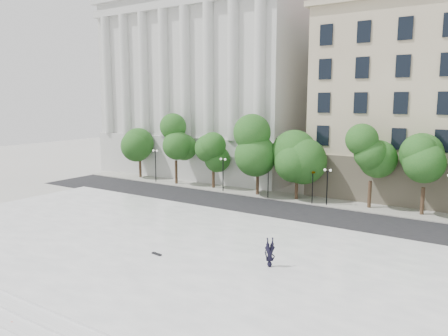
# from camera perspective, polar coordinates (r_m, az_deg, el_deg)

# --- Properties ---
(ground) EXTENTS (160.00, 160.00, 0.00)m
(ground) POSITION_cam_1_polar(r_m,az_deg,el_deg) (31.66, -12.27, -11.70)
(ground) COLOR #BBB7B0
(ground) RESTS_ON ground
(plaza) EXTENTS (44.00, 22.00, 0.45)m
(plaza) POSITION_cam_1_polar(r_m,az_deg,el_deg) (33.61, -8.58, -9.95)
(plaza) COLOR white
(plaza) RESTS_ON ground
(street) EXTENTS (60.00, 8.00, 0.02)m
(street) POSITION_cam_1_polar(r_m,az_deg,el_deg) (45.46, 4.17, -5.14)
(street) COLOR black
(street) RESTS_ON ground
(far_sidewalk) EXTENTS (60.00, 4.00, 0.12)m
(far_sidewalk) POSITION_cam_1_polar(r_m,az_deg,el_deg) (50.64, 7.48, -3.67)
(far_sidewalk) COLOR #A3A197
(far_sidewalk) RESTS_ON ground
(building_west) EXTENTS (31.50, 27.65, 25.60)m
(building_west) POSITION_cam_1_polar(r_m,az_deg,el_deg) (70.53, 0.30, 10.43)
(building_west) COLOR #B6B6B2
(building_west) RESTS_ON ground
(traffic_light_west) EXTENTS (0.71, 1.68, 4.16)m
(traffic_light_west) POSITION_cam_1_polar(r_m,az_deg,el_deg) (48.85, 5.81, 0.19)
(traffic_light_west) COLOR black
(traffic_light_west) RESTS_ON ground
(traffic_light_east) EXTENTS (0.95, 1.79, 4.21)m
(traffic_light_east) POSITION_cam_1_polar(r_m,az_deg,el_deg) (46.68, 11.55, -0.29)
(traffic_light_east) COLOR black
(traffic_light_east) RESTS_ON ground
(person_lying) EXTENTS (1.77, 1.91, 0.52)m
(person_lying) POSITION_cam_1_polar(r_m,az_deg,el_deg) (28.74, 6.00, -12.19)
(person_lying) COLOR black
(person_lying) RESTS_ON plaza
(skateboard) EXTENTS (0.85, 0.31, 0.09)m
(skateboard) POSITION_cam_1_polar(r_m,az_deg,el_deg) (31.07, -8.79, -11.03)
(skateboard) COLOR black
(skateboard) RESTS_ON plaza
(plaza_steps) EXTENTS (44.00, 3.00, 0.30)m
(plaza_steps) POSITION_cam_1_polar(r_m,az_deg,el_deg) (26.70, -26.59, -16.22)
(plaza_steps) COLOR white
(plaza_steps) RESTS_ON ground
(street_trees) EXTENTS (45.75, 5.13, 7.99)m
(street_trees) POSITION_cam_1_polar(r_m,az_deg,el_deg) (50.05, 5.92, 2.20)
(street_trees) COLOR #382619
(street_trees) RESTS_ON ground
(lamp_posts) EXTENTS (36.22, 0.28, 4.47)m
(lamp_posts) POSITION_cam_1_polar(r_m,az_deg,el_deg) (49.05, 6.38, -0.63)
(lamp_posts) COLOR black
(lamp_posts) RESTS_ON ground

